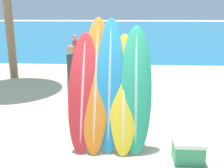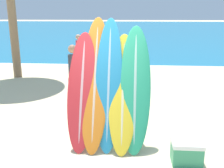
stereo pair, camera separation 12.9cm
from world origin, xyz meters
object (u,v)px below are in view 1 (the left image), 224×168
Objects in this scene: surfboard_rack at (110,119)px; surfboard_slot_4 at (136,88)px; person_near_water at (95,51)px; person_mid_beach at (135,73)px; surfboard_slot_2 at (110,83)px; person_far_right at (72,73)px; surfboard_slot_0 at (83,91)px; surfboard_slot_1 at (96,82)px; person_far_left at (76,52)px; cooler_box at (188,151)px; surfboard_slot_3 at (124,92)px.

surfboard_slot_4 reaches higher than surfboard_rack.
person_near_water is 3.59m from person_mid_beach.
surfboard_slot_2 is 2.24m from person_far_right.
surfboard_slot_0 is 5.31m from person_near_water.
surfboard_slot_1 is at bearing 1.28° from person_mid_beach.
surfboard_rack is at bearing -3.52° from surfboard_slot_0.
person_mid_beach is at bearing 165.11° from person_far_right.
person_mid_beach is at bearing -5.16° from person_far_left.
surfboard_slot_0 is at bearing 91.69° from person_far_right.
person_mid_beach reaches higher than cooler_box.
surfboard_slot_0 reaches higher than person_mid_beach.
person_near_water is at bearing 97.25° from surfboard_slot_1.
surfboard_rack is at bearing -22.00° from surfboard_slot_1.
surfboard_slot_1 is at bearing 78.82° from person_near_water.
surfboard_slot_3 reaches higher than person_near_water.
surfboard_slot_3 reaches higher than person_mid_beach.
surfboard_slot_0 is at bearing -179.07° from surfboard_slot_4.
surfboard_slot_0 is at bearing 162.37° from cooler_box.
surfboard_slot_3 is (0.27, -0.06, -0.15)m from surfboard_slot_2.
surfboard_slot_1 is 0.26m from surfboard_slot_2.
person_far_left is 3.89m from person_far_right.
person_far_right is (-0.19, -3.31, -0.09)m from person_near_water.
surfboard_slot_3 reaches higher than surfboard_rack.
person_far_left is (-1.76, 5.76, -0.31)m from surfboard_slot_2.
surfboard_slot_0 is 0.51m from surfboard_slot_2.
surfboard_slot_3 is at bearing 152.00° from cooler_box.
surfboard_slot_2 is at bearing 81.56° from person_near_water.
surfboard_rack is at bearing -174.52° from surfboard_slot_4.
person_far_right is 3.63m from cooler_box.
surfboard_slot_3 is at bearing 16.07° from person_mid_beach.
surfboard_slot_0 is 1.01× the size of surfboard_slot_3.
person_near_water is (-0.43, 5.29, -0.05)m from surfboard_slot_0.
surfboard_slot_4 is 1.40m from cooler_box.
cooler_box is at bearing -28.00° from surfboard_slot_3.
person_far_left is 3.13× the size of cooler_box.
surfboard_slot_0 is at bearing 76.20° from person_near_water.
cooler_box is at bearing -17.63° from surfboard_slot_0.
surfboard_slot_0 is 1.21× the size of person_mid_beach.
surfboard_slot_3 is at bearing 84.21° from person_near_water.
cooler_box is (0.87, -0.60, -0.91)m from surfboard_slot_4.
person_far_right is (-1.63, -0.02, -0.04)m from person_mid_beach.
person_mid_beach is at bearing 75.03° from surfboard_slot_2.
surfboard_rack is at bearing -89.20° from surfboard_slot_2.
surfboard_slot_4 is at bearing -4.51° from surfboard_slot_1.
person_near_water is at bearing 104.95° from surfboard_slot_4.
surfboard_slot_1 is 2.00m from cooler_box.
surfboard_slot_0 is at bearing 176.48° from surfboard_rack.
person_mid_beach is at bearing 82.73° from surfboard_slot_3.
person_far_left is (-2.25, 5.80, -0.24)m from surfboard_slot_4.
surfboard_slot_2 reaches higher than person_far_right.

